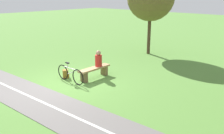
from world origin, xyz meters
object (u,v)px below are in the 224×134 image
Objects in this scene: person_seated at (98,59)px; bicycle at (70,74)px; bench at (95,71)px; backpack at (66,74)px.

person_seated is 0.43× the size of bicycle.
bicycle is (1.36, -0.41, -0.48)m from person_seated.
bench is 4.44× the size of backpack.
person_seated is (-0.27, -0.00, 0.50)m from bench.
person_seated is at bearing 138.90° from backpack.
bicycle reaches higher than backpack.
person_seated is 1.68m from backpack.
bench is 1.16m from bicycle.
backpack is at bearing -49.29° from bench.
backpack is (1.16, -1.02, -0.66)m from person_seated.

